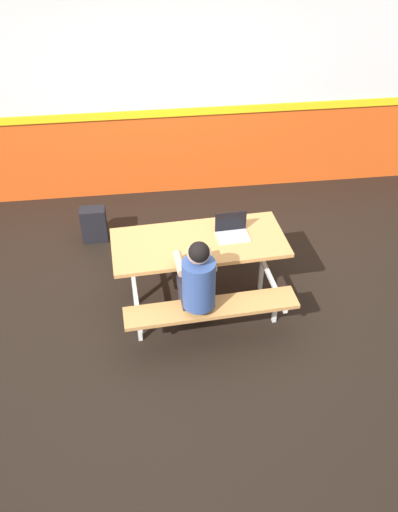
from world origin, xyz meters
TOP-DOWN VIEW (x-y plane):
  - ground_plane at (0.00, 0.00)m, footprint 10.00×10.00m
  - accent_backdrop at (0.00, 2.26)m, footprint 8.00×0.14m
  - picnic_table_main at (0.11, 0.00)m, footprint 1.76×1.64m
  - student_nearer at (0.02, -0.56)m, footprint 0.38×0.53m
  - laptop_silver at (0.45, 0.06)m, footprint 0.33×0.24m
  - backpack_dark at (-1.02, 1.18)m, footprint 0.30×0.22m

SIDE VIEW (x-z plane):
  - ground_plane at x=0.00m, z-range -0.02..0.00m
  - backpack_dark at x=-1.02m, z-range 0.00..0.44m
  - picnic_table_main at x=0.11m, z-range 0.20..0.94m
  - student_nearer at x=0.02m, z-range 0.10..1.31m
  - laptop_silver at x=0.45m, z-range 0.67..0.90m
  - accent_backdrop at x=0.00m, z-range -0.05..2.55m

